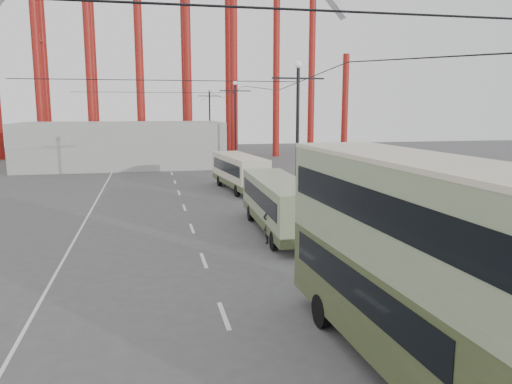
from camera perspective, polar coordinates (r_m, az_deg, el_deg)
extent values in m
plane|color=#48484A|center=(13.15, 3.68, -20.37)|extent=(160.00, 160.00, 0.00)
cube|color=silver|center=(30.73, -7.81, -2.84)|extent=(0.15, 82.00, 0.01)
cube|color=silver|center=(32.77, 3.29, -1.99)|extent=(0.12, 120.00, 0.01)
cube|color=silver|center=(31.87, -18.78, -2.82)|extent=(0.12, 120.00, 0.01)
cylinder|color=black|center=(30.32, 4.74, 5.63)|extent=(0.20, 0.20, 9.00)
cylinder|color=black|center=(30.90, 4.63, -2.26)|extent=(0.44, 0.44, 0.50)
cube|color=black|center=(30.30, 4.84, 12.82)|extent=(3.20, 0.10, 0.10)
sphere|color=white|center=(30.35, 4.86, 14.33)|extent=(0.44, 0.44, 0.44)
cylinder|color=black|center=(51.74, -2.36, 7.27)|extent=(0.20, 0.20, 9.00)
cylinder|color=black|center=(52.08, -2.33, 2.59)|extent=(0.44, 0.44, 0.50)
cube|color=black|center=(51.73, -2.39, 11.48)|extent=(3.20, 0.10, 0.10)
sphere|color=white|center=(51.76, -2.40, 12.36)|extent=(0.44, 0.44, 0.44)
cylinder|color=black|center=(73.50, -5.30, 7.91)|extent=(0.20, 0.20, 9.00)
cylinder|color=black|center=(73.75, -5.25, 4.61)|extent=(0.44, 0.44, 0.50)
cube|color=black|center=(73.50, -5.35, 10.87)|extent=(3.20, 0.10, 0.10)
sphere|color=white|center=(73.52, -5.36, 11.49)|extent=(0.44, 0.44, 0.44)
cylinder|color=maroon|center=(67.55, -23.81, 14.67)|extent=(1.00, 1.00, 27.00)
cylinder|color=maroon|center=(71.46, -23.16, 14.38)|extent=(1.00, 1.00, 27.00)
cylinder|color=maroon|center=(67.29, -18.79, 18.86)|extent=(1.00, 1.00, 36.00)
cylinder|color=maroon|center=(71.21, -18.41, 18.33)|extent=(1.00, 1.00, 36.00)
cylinder|color=maroon|center=(69.63, 2.36, 16.51)|extent=(0.90, 0.90, 30.00)
cylinder|color=maroon|center=(70.66, 6.37, 13.10)|extent=(0.90, 0.90, 22.00)
cylinder|color=maroon|center=(72.25, 10.13, 9.76)|extent=(0.90, 0.90, 14.00)
cube|color=#A1A19C|center=(58.16, -14.93, 5.23)|extent=(22.00, 10.00, 5.00)
cube|color=#394324|center=(13.33, 16.97, -12.39)|extent=(2.93, 10.20, 2.22)
cube|color=black|center=(13.17, 17.06, -10.55)|extent=(2.89, 8.18, 0.91)
cube|color=gray|center=(12.92, 17.24, -7.17)|extent=(2.95, 10.20, 0.30)
cube|color=gray|center=(12.63, 17.52, -1.67)|extent=(2.93, 10.20, 2.22)
cube|color=black|center=(12.61, 17.54, -1.22)|extent=(2.95, 9.60, 0.86)
cube|color=beige|center=(12.46, 17.79, 3.63)|extent=(2.95, 10.20, 0.12)
cylinder|color=black|center=(15.62, 7.52, -13.32)|extent=(0.32, 1.02, 1.01)
cylinder|color=black|center=(16.56, 15.04, -12.22)|extent=(0.32, 1.02, 1.01)
cube|color=gray|center=(26.49, 2.68, -1.24)|extent=(2.57, 10.12, 2.19)
cube|color=black|center=(26.42, 2.69, -0.46)|extent=(2.58, 9.03, 0.87)
cube|color=#394324|center=(26.66, 2.67, -3.07)|extent=(2.60, 10.12, 0.46)
cube|color=gray|center=(26.29, 2.70, 1.27)|extent=(2.59, 10.12, 0.15)
cylinder|color=black|center=(29.24, -0.57, -2.49)|extent=(0.28, 0.92, 0.91)
cylinder|color=black|center=(29.65, 3.37, -2.33)|extent=(0.28, 0.92, 0.91)
cylinder|color=black|center=(23.48, 1.97, -5.51)|extent=(0.28, 0.92, 0.91)
cylinder|color=black|center=(23.99, 6.82, -5.24)|extent=(0.28, 0.92, 0.91)
cube|color=beige|center=(40.19, -1.92, 2.44)|extent=(3.21, 9.25, 2.18)
cube|color=black|center=(40.14, -1.92, 2.96)|extent=(3.13, 8.18, 0.86)
cube|color=#394324|center=(40.30, -1.91, 1.23)|extent=(3.24, 9.26, 0.45)
cube|color=beige|center=(40.06, -1.92, 4.09)|extent=(3.23, 9.26, 0.15)
cylinder|color=black|center=(42.33, -4.13, 1.24)|extent=(0.35, 0.93, 0.91)
cylinder|color=black|center=(42.87, -1.47, 1.36)|extent=(0.35, 0.93, 0.91)
cylinder|color=black|center=(37.48, -2.25, 0.17)|extent=(0.35, 0.93, 0.91)
cylinder|color=black|center=(38.09, 0.72, 0.33)|extent=(0.35, 0.93, 0.91)
imported|color=black|center=(24.43, 1.61, -3.60)|extent=(0.80, 0.59, 2.00)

